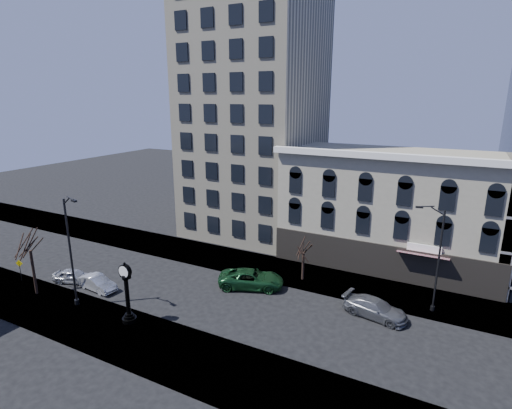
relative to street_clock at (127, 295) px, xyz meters
The scene contains 15 objects.
ground 8.00m from the street_clock, 59.12° to the left, with size 160.00×160.00×0.00m, color black.
sidewalk_far 15.24m from the street_clock, 74.94° to the left, with size 160.00×6.00×0.12m, color gray.
sidewalk_near 4.79m from the street_clock, 20.40° to the right, with size 160.00×6.00×0.12m, color gray.
cream_tower 30.61m from the street_clock, 94.94° to the left, with size 15.90×15.40×42.50m.
victorian_row 27.74m from the street_clock, 54.65° to the left, with size 22.60×11.19×12.50m.
street_clock is the anchor object (origin of this frame).
street_lamp_near 7.45m from the street_clock, behind, with size 2.53×0.90×9.96m.
street_lamp_far 24.80m from the street_clock, 31.85° to the left, with size 2.35×0.80×9.23m.
bare_tree_near 11.28m from the street_clock, behind, with size 3.92×3.92×6.74m.
bare_tree_far 16.59m from the street_clock, 54.90° to the left, with size 2.58×2.58×4.43m.
warning_sign 14.68m from the street_clock, behind, with size 0.68×0.29×2.18m.
car_near_a 10.58m from the street_clock, 164.09° to the left, with size 1.57×3.89×1.33m, color #A5A8AD.
car_near_b 7.54m from the street_clock, 157.24° to the left, with size 1.43×4.11×1.35m, color #A5A8AD.
car_far_a 11.56m from the street_clock, 59.90° to the left, with size 2.81×6.10×1.70m, color #143F1E.
car_far_b 19.95m from the street_clock, 30.07° to the left, with size 2.13×5.24×1.52m, color #595B60.
Camera 1 is at (18.17, -27.01, 17.45)m, focal length 28.00 mm.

